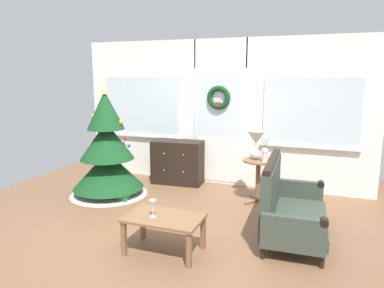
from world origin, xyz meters
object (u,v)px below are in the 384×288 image
Objects in this scene: flower_vase at (265,154)px; wine_glass at (153,205)px; side_table at (258,172)px; christmas_tree at (107,156)px; table_lamp at (256,141)px; gift_box at (123,196)px; coffee_table at (164,222)px; dresser_cabinet at (178,162)px; settee_sofa at (287,207)px.

wine_glass is (-0.88, -1.97, -0.22)m from flower_vase.
flower_vase reaches higher than side_table.
flower_vase is (2.46, 0.45, 0.13)m from christmas_tree.
table_lamp is 1.26× the size of flower_vase.
wine_glass is (-0.78, -2.03, 0.08)m from side_table.
flower_vase is 2.28m from gift_box.
christmas_tree reaches higher than flower_vase.
flower_vase is 2.11m from coffee_table.
wine_glass is at bearing -109.27° from table_lamp.
table_lamp is (1.47, -0.41, 0.56)m from dresser_cabinet.
christmas_tree reaches higher than settee_sofa.
settee_sofa is (2.90, -0.58, -0.27)m from christmas_tree.
christmas_tree is 0.73m from gift_box.
christmas_tree is at bearing -169.59° from flower_vase.
dresser_cabinet is at bearing 106.82° from wine_glass.
side_table is 0.78× the size of coffee_table.
table_lamp is 0.52× the size of coffee_table.
side_table is 2.09m from coffee_table.
flower_vase is (1.63, -0.51, 0.39)m from dresser_cabinet.
dresser_cabinet is 2.10× the size of table_lamp.
christmas_tree is 2.51m from flower_vase.
christmas_tree is 2.97m from settee_sofa.
dresser_cabinet is at bearing 49.16° from christmas_tree.
settee_sofa is 2.55m from gift_box.
christmas_tree is 2.39m from table_lamp.
flower_vase is 1.79× the size of wine_glass.
christmas_tree is 9.05× the size of wine_glass.
wine_glass is 1.19× the size of gift_box.
side_table is 0.33m from flower_vase.
dresser_cabinet is 2.57m from coffee_table.
flower_vase reaches higher than gift_box.
table_lamp is at bearing -15.58° from dresser_cabinet.
table_lamp is (-0.06, 0.04, 0.47)m from side_table.
side_table reaches higher than gift_box.
gift_box is (-2.06, -0.67, -0.70)m from flower_vase.
flower_vase reaches higher than wine_glass.
wine_glass reaches higher than gift_box.
table_lamp is at bearing 146.31° from side_table.
table_lamp is at bearing 70.73° from wine_glass.
table_lamp is at bearing 118.05° from settee_sofa.
dresser_cabinet is 0.64× the size of settee_sofa.
dresser_cabinet is 1.75m from flower_vase.
dresser_cabinet is 2.59m from wine_glass.
side_table is 3.39× the size of wine_glass.
side_table is 4.02× the size of gift_box.
settee_sofa is 7.39× the size of wine_glass.
settee_sofa is (2.07, -1.54, -0.01)m from dresser_cabinet.
side_table is at bearing 20.51° from gift_box.
christmas_tree is 1.30m from dresser_cabinet.
gift_box is (-1.96, -0.73, -0.39)m from side_table.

